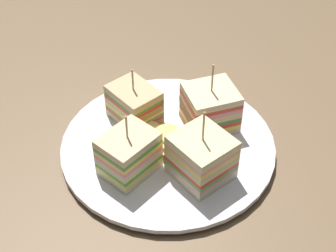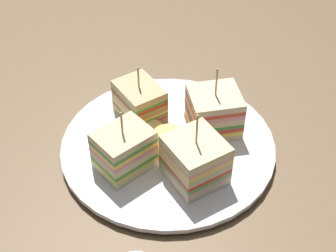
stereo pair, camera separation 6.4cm
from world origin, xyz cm
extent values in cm
cube|color=brown|center=(0.00, 0.00, -0.90)|extent=(96.25, 80.60, 1.80)
cylinder|color=white|center=(0.00, 0.00, 0.27)|extent=(17.40, 17.40, 0.55)
cylinder|color=white|center=(0.00, 0.00, 0.88)|extent=(28.06, 28.06, 0.67)
cube|color=beige|center=(4.35, -5.18, 1.68)|extent=(8.27, 8.33, 0.93)
cube|color=#B2844C|center=(2.15, -2.85, 1.68)|extent=(3.90, 3.68, 0.93)
cube|color=#EBC953|center=(4.35, -5.18, 2.43)|extent=(8.27, 8.33, 0.56)
cube|color=#479533|center=(4.35, -5.18, 2.99)|extent=(8.27, 8.33, 0.56)
cube|color=beige|center=(4.35, -5.18, 3.74)|extent=(8.27, 8.33, 0.93)
cube|color=#B2844C|center=(2.15, -2.85, 3.74)|extent=(3.90, 3.68, 0.93)
cube|color=pink|center=(4.35, -5.18, 4.49)|extent=(8.27, 8.33, 0.56)
cube|color=#FDCD48|center=(4.35, -5.18, 5.05)|extent=(8.27, 8.33, 0.56)
cube|color=#49943E|center=(4.35, -5.18, 5.61)|extent=(8.27, 8.33, 0.56)
cube|color=beige|center=(4.35, -5.18, 6.36)|extent=(8.27, 8.33, 0.93)
cylinder|color=tan|center=(4.35, -5.18, 8.44)|extent=(0.24, 0.24, 3.23)
cube|color=beige|center=(5.80, 3.48, 1.73)|extent=(8.89, 8.80, 1.03)
cube|color=#B2844C|center=(3.14, 1.69, 1.73)|extent=(3.61, 5.20, 1.03)
cube|color=#E2A4A2|center=(5.80, 3.48, 2.52)|extent=(8.89, 8.80, 0.55)
cube|color=#5AA84F|center=(5.80, 3.48, 3.07)|extent=(8.89, 8.80, 0.55)
cube|color=red|center=(5.80, 3.48, 3.62)|extent=(8.89, 8.80, 0.55)
cube|color=beige|center=(5.80, 3.48, 4.41)|extent=(8.89, 8.80, 1.03)
cube|color=#B2844C|center=(3.14, 1.69, 4.41)|extent=(3.61, 5.20, 1.03)
cube|color=#F5D650|center=(5.80, 3.48, 5.20)|extent=(8.89, 8.80, 0.55)
cube|color=#F0A5A2|center=(5.80, 3.48, 5.75)|extent=(8.89, 8.80, 0.55)
cube|color=beige|center=(5.80, 3.48, 6.54)|extent=(8.89, 8.80, 1.03)
cylinder|color=tan|center=(5.80, 3.48, 9.13)|extent=(0.24, 0.24, 4.15)
cube|color=beige|center=(-3.20, 5.96, 1.67)|extent=(7.42, 7.76, 0.92)
cube|color=#9E7242|center=(-2.47, 2.84, 1.67)|extent=(5.85, 1.63, 0.92)
cube|color=yellow|center=(-3.20, 5.96, 2.44)|extent=(7.42, 7.76, 0.60)
cube|color=red|center=(-3.20, 5.96, 3.03)|extent=(7.42, 7.76, 0.60)
cube|color=#407C2F|center=(-3.20, 5.96, 3.63)|extent=(7.42, 7.76, 0.60)
cube|color=#D5B983|center=(-3.20, 5.96, 4.39)|extent=(7.42, 7.76, 0.92)
cube|color=#9E7242|center=(-2.47, 2.84, 4.39)|extent=(5.85, 1.63, 0.92)
cube|color=pink|center=(-3.20, 5.96, 5.15)|extent=(7.42, 7.76, 0.60)
cube|color=red|center=(-3.20, 5.96, 5.75)|extent=(7.42, 7.76, 0.60)
cube|color=beige|center=(-3.20, 5.96, 6.51)|extent=(7.42, 7.76, 0.92)
cylinder|color=tan|center=(-3.20, 5.96, 9.01)|extent=(0.24, 0.24, 4.07)
cube|color=beige|center=(-5.38, -4.10, 1.72)|extent=(8.25, 7.91, 1.00)
cube|color=#9E7242|center=(-2.78, -2.22, 1.72)|extent=(3.10, 4.16, 1.00)
cube|color=red|center=(-5.38, -4.10, 2.42)|extent=(8.25, 7.91, 0.40)
cube|color=#4D9743|center=(-5.38, -4.10, 2.82)|extent=(8.25, 7.91, 0.40)
cube|color=#FDCC4D|center=(-5.38, -4.10, 3.22)|extent=(8.25, 7.91, 0.40)
cube|color=#DFBE8B|center=(-5.38, -4.10, 3.92)|extent=(8.25, 7.91, 1.00)
cube|color=#B2844C|center=(-2.78, -2.22, 3.92)|extent=(3.10, 4.16, 1.00)
cube|color=red|center=(-5.38, -4.10, 4.63)|extent=(8.25, 7.91, 0.40)
cube|color=#469136|center=(-5.38, -4.10, 5.03)|extent=(8.25, 7.91, 0.40)
cube|color=#D7B583|center=(-5.38, -4.10, 5.73)|extent=(8.25, 7.91, 1.00)
cylinder|color=tan|center=(-5.38, -4.10, 7.83)|extent=(0.24, 0.24, 3.19)
cylinder|color=#E5D980|center=(0.84, -0.98, 1.55)|extent=(5.48, 5.53, 1.22)
cylinder|color=#EFBD72|center=(1.38, -0.42, 1.90)|extent=(6.00, 6.07, 1.35)
cylinder|color=#EDD182|center=(-1.08, -2.42, 2.39)|extent=(5.21, 5.24, 1.08)
cylinder|color=#EECD79|center=(0.98, -1.59, 2.67)|extent=(3.89, 3.89, 0.32)
cylinder|color=#ECCF66|center=(-0.16, 0.28, 2.95)|extent=(5.18, 5.17, 0.62)
camera|label=1|loc=(47.28, -4.49, 47.34)|focal=53.93mm
camera|label=2|loc=(47.45, 1.91, 47.34)|focal=53.93mm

